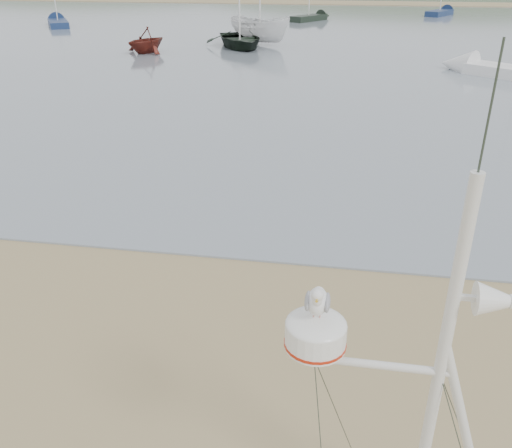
% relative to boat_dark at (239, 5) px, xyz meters
% --- Properties ---
extents(ground, '(560.00, 560.00, 0.00)m').
position_rel_boat_dark_xyz_m(ground, '(4.42, -30.59, -2.60)').
color(ground, olive).
rests_on(ground, ground).
extents(sandbar, '(560.00, 7.00, 0.07)m').
position_rel_boat_dark_xyz_m(sandbar, '(4.42, 39.41, -2.52)').
color(sandbar, olive).
rests_on(sandbar, water).
extents(hill_ridge, '(620.00, 180.00, 80.00)m').
position_rel_boat_dark_xyz_m(hill_ridge, '(22.94, 204.41, -22.29)').
color(hill_ridge, '#243515').
rests_on(hill_ridge, ground).
extents(boat_dark, '(3.74, 2.60, 5.12)m').
position_rel_boat_dark_xyz_m(boat_dark, '(0.00, 0.00, 0.00)').
color(boat_dark, black).
rests_on(boat_dark, water).
extents(boat_red, '(2.87, 2.40, 2.85)m').
position_rel_boat_dark_xyz_m(boat_red, '(-5.16, -3.00, -1.13)').
color(boat_red, '#5B1D14').
rests_on(boat_red, water).
extents(boat_white, '(2.52, 2.51, 4.84)m').
position_rel_boat_dark_xyz_m(boat_white, '(1.00, 1.74, -0.14)').
color(boat_white, white).
rests_on(boat_white, water).
extents(sailboat_blue_near, '(4.34, 5.84, 5.96)m').
position_rel_boat_dark_xyz_m(sailboat_blue_near, '(-18.09, 10.39, -2.30)').
color(sailboat_blue_near, navy).
rests_on(sailboat_blue_near, ground).
extents(sailboat_dark_mid, '(3.87, 4.99, 5.18)m').
position_rel_boat_dark_xyz_m(sailboat_dark_mid, '(3.65, 18.02, -2.29)').
color(sailboat_dark_mid, black).
rests_on(sailboat_dark_mid, ground).
extents(sailboat_blue_far, '(3.83, 5.53, 5.57)m').
position_rel_boat_dark_xyz_m(sailboat_blue_far, '(16.05, 25.51, -2.29)').
color(sailboat_blue_far, navy).
rests_on(sailboat_blue_far, ground).
extents(sailboat_white_near, '(6.26, 5.18, 6.56)m').
position_rel_boat_dark_xyz_m(sailboat_white_near, '(13.71, -6.41, -2.30)').
color(sailboat_white_near, white).
rests_on(sailboat_white_near, ground).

